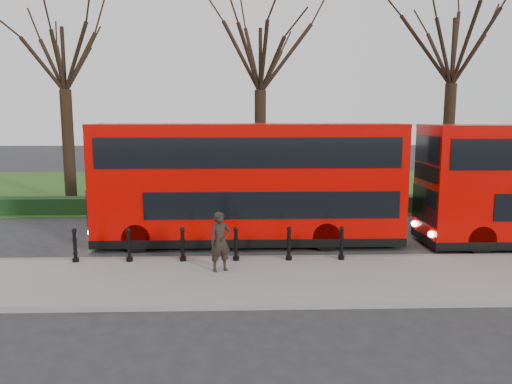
{
  "coord_description": "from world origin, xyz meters",
  "views": [
    {
      "loc": [
        0.95,
        -16.29,
        4.61
      ],
      "look_at": [
        1.48,
        0.5,
        2.0
      ],
      "focal_mm": 35.0,
      "sensor_mm": 36.0,
      "label": 1
    }
  ],
  "objects": [
    {
      "name": "ground",
      "position": [
        0.0,
        0.0,
        0.0
      ],
      "size": [
        120.0,
        120.0,
        0.0
      ],
      "primitive_type": "plane",
      "color": "#28282B",
      "rests_on": "ground"
    },
    {
      "name": "pavement",
      "position": [
        0.0,
        -3.0,
        0.07
      ],
      "size": [
        60.0,
        4.0,
        0.15
      ],
      "primitive_type": "cube",
      "color": "gray",
      "rests_on": "ground"
    },
    {
      "name": "kerb",
      "position": [
        0.0,
        -1.0,
        0.07
      ],
      "size": [
        60.0,
        0.25,
        0.16
      ],
      "primitive_type": "cube",
      "color": "slate",
      "rests_on": "ground"
    },
    {
      "name": "grass_verge",
      "position": [
        0.0,
        15.0,
        0.03
      ],
      "size": [
        60.0,
        18.0,
        0.06
      ],
      "primitive_type": "cube",
      "color": "#2D4F1A",
      "rests_on": "ground"
    },
    {
      "name": "hedge",
      "position": [
        0.0,
        6.8,
        0.4
      ],
      "size": [
        60.0,
        0.9,
        0.8
      ],
      "primitive_type": "cube",
      "color": "black",
      "rests_on": "ground"
    },
    {
      "name": "yellow_line_outer",
      "position": [
        0.0,
        -0.7,
        0.01
      ],
      "size": [
        60.0,
        0.1,
        0.01
      ],
      "primitive_type": "cube",
      "color": "yellow",
      "rests_on": "ground"
    },
    {
      "name": "yellow_line_inner",
      "position": [
        0.0,
        -0.5,
        0.01
      ],
      "size": [
        60.0,
        0.1,
        0.01
      ],
      "primitive_type": "cube",
      "color": "yellow",
      "rests_on": "ground"
    },
    {
      "name": "tree_left",
      "position": [
        -8.0,
        10.0,
        7.77
      ],
      "size": [
        6.85,
        6.85,
        10.7
      ],
      "color": "black",
      "rests_on": "ground"
    },
    {
      "name": "tree_mid",
      "position": [
        2.0,
        10.0,
        7.76
      ],
      "size": [
        6.84,
        6.84,
        10.68
      ],
      "color": "black",
      "rests_on": "ground"
    },
    {
      "name": "tree_right",
      "position": [
        12.0,
        10.0,
        8.24
      ],
      "size": [
        7.25,
        7.25,
        11.34
      ],
      "color": "black",
      "rests_on": "ground"
    },
    {
      "name": "bollard_row",
      "position": [
        -0.02,
        -1.35,
        0.65
      ],
      "size": [
        8.34,
        0.15,
        1.0
      ],
      "color": "black",
      "rests_on": "pavement"
    },
    {
      "name": "bus_lead",
      "position": [
        1.23,
        1.29,
        2.16
      ],
      "size": [
        10.8,
        2.48,
        4.29
      ],
      "color": "#BC0400",
      "rests_on": "ground"
    },
    {
      "name": "pedestrian",
      "position": [
        0.37,
        -2.38,
        1.01
      ],
      "size": [
        0.74,
        0.62,
        1.73
      ],
      "primitive_type": "imported",
      "rotation": [
        0.0,
        0.0,
        0.38
      ],
      "color": "black",
      "rests_on": "pavement"
    }
  ]
}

